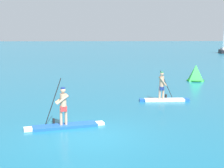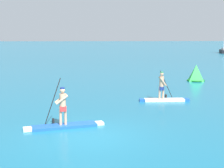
{
  "view_description": "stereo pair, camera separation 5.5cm",
  "coord_description": "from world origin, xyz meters",
  "px_view_note": "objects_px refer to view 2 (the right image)",
  "views": [
    {
      "loc": [
        0.0,
        -11.8,
        3.74
      ],
      "look_at": [
        1.35,
        7.21,
        0.91
      ],
      "focal_mm": 52.1,
      "sensor_mm": 36.0,
      "label": 1
    },
    {
      "loc": [
        0.06,
        -11.81,
        3.74
      ],
      "look_at": [
        1.35,
        7.21,
        0.91
      ],
      "focal_mm": 52.1,
      "sensor_mm": 36.0,
      "label": 2
    }
  ],
  "objects_px": {
    "paddleboarder_mid_center": "(63,119)",
    "race_marker_buoy": "(196,74)",
    "sailboat_right_horizon": "(224,49)",
    "paddleboarder_far_right": "(164,95)"
  },
  "relations": [
    {
      "from": "paddleboarder_mid_center",
      "to": "sailboat_right_horizon",
      "type": "bearing_deg",
      "value": -132.27
    },
    {
      "from": "paddleboarder_far_right",
      "to": "race_marker_buoy",
      "type": "distance_m",
      "value": 9.34
    },
    {
      "from": "paddleboarder_mid_center",
      "to": "race_marker_buoy",
      "type": "bearing_deg",
      "value": -140.78
    },
    {
      "from": "paddleboarder_mid_center",
      "to": "race_marker_buoy",
      "type": "xyz_separation_m",
      "value": [
        9.93,
        13.25,
        0.27
      ]
    },
    {
      "from": "paddleboarder_mid_center",
      "to": "sailboat_right_horizon",
      "type": "height_order",
      "value": "sailboat_right_horizon"
    },
    {
      "from": "paddleboarder_mid_center",
      "to": "sailboat_right_horizon",
      "type": "xyz_separation_m",
      "value": [
        30.14,
        55.91,
        0.62
      ]
    },
    {
      "from": "paddleboarder_far_right",
      "to": "sailboat_right_horizon",
      "type": "bearing_deg",
      "value": 64.83
    },
    {
      "from": "paddleboarder_far_right",
      "to": "race_marker_buoy",
      "type": "relative_size",
      "value": 1.71
    },
    {
      "from": "race_marker_buoy",
      "to": "sailboat_right_horizon",
      "type": "bearing_deg",
      "value": 64.64
    },
    {
      "from": "paddleboarder_far_right",
      "to": "race_marker_buoy",
      "type": "height_order",
      "value": "paddleboarder_far_right"
    }
  ]
}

